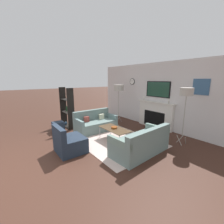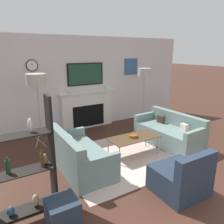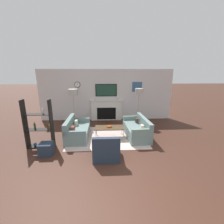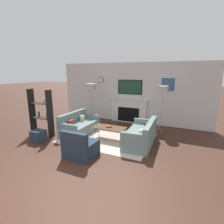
# 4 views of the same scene
# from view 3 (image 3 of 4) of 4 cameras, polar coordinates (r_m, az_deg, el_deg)

# --- Properties ---
(ground_plane) EXTENTS (60.00, 60.00, 0.00)m
(ground_plane) POSITION_cam_3_polar(r_m,az_deg,el_deg) (3.82, -0.56, -27.22)
(ground_plane) COLOR #3F241A
(fireplace_wall) EXTENTS (7.06, 0.28, 2.70)m
(fireplace_wall) POSITION_cam_3_polar(r_m,az_deg,el_deg) (8.06, -2.19, 5.45)
(fireplace_wall) COLOR silver
(fireplace_wall) RESTS_ON ground_plane
(area_rug) EXTENTS (3.04, 2.23, 0.01)m
(area_rug) POSITION_cam_3_polar(r_m,az_deg,el_deg) (6.19, -1.73, -9.36)
(area_rug) COLOR beige
(area_rug) RESTS_ON ground_plane
(couch_left) EXTENTS (0.81, 1.61, 0.80)m
(couch_left) POSITION_cam_3_polar(r_m,az_deg,el_deg) (6.18, -13.23, -7.05)
(couch_left) COLOR slate
(couch_left) RESTS_ON ground_plane
(couch_right) EXTENTS (0.89, 1.75, 0.78)m
(couch_right) POSITION_cam_3_polar(r_m,az_deg,el_deg) (6.22, 9.51, -6.61)
(couch_right) COLOR slate
(couch_right) RESTS_ON ground_plane
(armchair) EXTENTS (0.79, 0.75, 0.79)m
(armchair) POSITION_cam_3_polar(r_m,az_deg,el_deg) (4.68, -2.23, -14.31)
(armchair) COLOR #212D3D
(armchair) RESTS_ON ground_plane
(coffee_table) EXTENTS (1.14, 0.55, 0.43)m
(coffee_table) POSITION_cam_3_polar(r_m,az_deg,el_deg) (5.99, -0.97, -6.05)
(coffee_table) COLOR #4C3823
(coffee_table) RESTS_ON ground_plane
(decorative_bowl) EXTENTS (0.20, 0.20, 0.06)m
(decorative_bowl) POSITION_cam_3_polar(r_m,az_deg,el_deg) (5.98, -1.15, -5.49)
(decorative_bowl) COLOR brown
(decorative_bowl) RESTS_ON coffee_table
(floor_lamp_left) EXTENTS (0.46, 0.46, 1.79)m
(floor_lamp_left) POSITION_cam_3_polar(r_m,az_deg,el_deg) (7.35, -14.62, 7.26)
(floor_lamp_left) COLOR #9E998E
(floor_lamp_left) RESTS_ON ground_plane
(floor_lamp_right) EXTENTS (0.38, 0.38, 1.79)m
(floor_lamp_right) POSITION_cam_3_polar(r_m,az_deg,el_deg) (7.40, 10.28, 7.63)
(floor_lamp_right) COLOR #9E998E
(floor_lamp_right) RESTS_ON ground_plane
(shelf_unit) EXTENTS (0.91, 0.28, 1.69)m
(shelf_unit) POSITION_cam_3_polar(r_m,az_deg,el_deg) (5.70, -25.97, -5.04)
(shelf_unit) COLOR black
(shelf_unit) RESTS_ON ground_plane
(ottoman) EXTENTS (0.40, 0.40, 0.39)m
(ottoman) POSITION_cam_3_polar(r_m,az_deg,el_deg) (5.32, -23.72, -12.75)
(ottoman) COLOR #212D3D
(ottoman) RESTS_ON ground_plane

